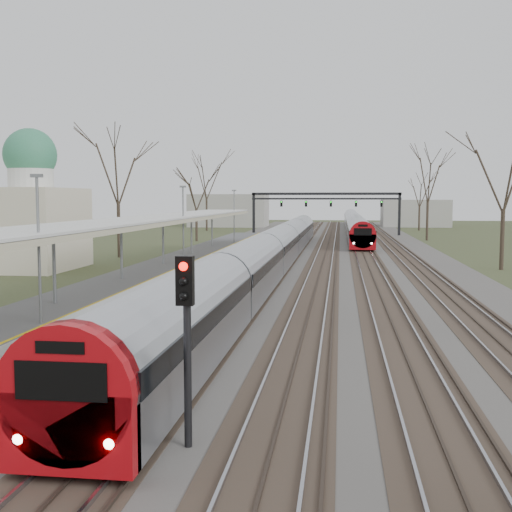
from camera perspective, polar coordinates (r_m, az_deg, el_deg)
The scene contains 10 objects.
track_bed at distance 61.56m, azimuth 5.54°, elevation 0.29°, with size 24.00×160.00×0.22m.
platform at distance 45.51m, azimuth -7.04°, elevation -0.88°, with size 3.50×69.00×1.00m, color #9E9B93.
canopy at distance 40.93m, azimuth -8.67°, elevation 3.24°, with size 4.10×50.00×3.11m.
dome_building at distance 50.44m, azimuth -21.02°, elevation 3.07°, with size 10.00×8.00×10.30m.
signal_gantry at distance 91.32m, azimuth 6.23°, elevation 4.90°, with size 21.00×0.59×6.08m.
tree_west_far at distance 57.71m, azimuth -12.20°, elevation 7.78°, with size 5.50×5.50×11.33m.
tree_east_far at distance 49.74m, azimuth 21.22°, elevation 7.15°, with size 5.00×5.00×10.30m.
train_near at distance 48.27m, azimuth 1.72°, elevation 0.66°, with size 2.62×75.21×3.05m.
train_far at distance 99.78m, azimuth 8.74°, elevation 2.92°, with size 2.62×75.21×3.05m.
signal_post at distance 13.18m, azimuth -6.21°, elevation -5.92°, with size 0.35×0.45×4.10m.
Camera 1 is at (2.33, -6.31, 5.25)m, focal length 45.00 mm.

